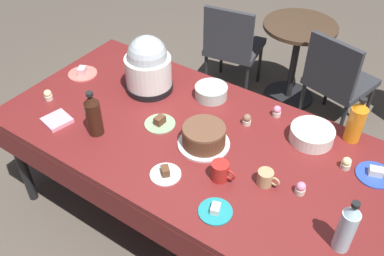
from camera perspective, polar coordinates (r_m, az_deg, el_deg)
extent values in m
plane|color=brown|center=(2.91, 0.00, -12.04)|extent=(9.00, 9.00, 0.00)
cube|color=maroon|center=(2.37, 0.00, -1.28)|extent=(2.20, 1.10, 0.04)
cylinder|color=black|center=(2.97, -21.92, -4.16)|extent=(0.06, 0.06, 0.71)
cylinder|color=black|center=(3.40, -9.82, 4.90)|extent=(0.06, 0.06, 0.71)
cylinder|color=black|center=(2.75, 24.15, -9.62)|extent=(0.06, 0.06, 0.71)
cube|color=maroon|center=(2.16, -8.33, -11.47)|extent=(2.20, 0.01, 0.18)
cube|color=maroon|center=(2.80, 6.30, 3.22)|extent=(2.20, 0.01, 0.18)
cylinder|color=silver|center=(2.29, 1.58, -2.11)|extent=(0.28, 0.28, 0.01)
cylinder|color=brown|center=(2.26, 1.61, -1.07)|extent=(0.23, 0.23, 0.10)
cylinder|color=brown|center=(2.22, 1.63, -0.04)|extent=(0.23, 0.23, 0.01)
cylinder|color=black|center=(2.70, -5.70, 5.63)|extent=(0.30, 0.30, 0.04)
cylinder|color=white|center=(2.64, -5.85, 7.61)|extent=(0.28, 0.28, 0.18)
sphere|color=#B2BCC1|center=(2.58, -6.02, 9.64)|extent=(0.24, 0.24, 0.24)
cylinder|color=#B2C6BC|center=(2.61, 2.58, 4.86)|extent=(0.20, 0.20, 0.07)
cylinder|color=silver|center=(2.39, 15.74, -0.85)|extent=(0.24, 0.24, 0.08)
cylinder|color=white|center=(2.14, -3.57, -6.21)|extent=(0.16, 0.16, 0.01)
cube|color=brown|center=(2.12, -3.59, -5.75)|extent=(0.07, 0.07, 0.04)
cylinder|color=teal|center=(1.99, 3.14, -11.09)|extent=(0.16, 0.16, 0.01)
cube|color=white|center=(1.97, 3.16, -10.71)|extent=(0.05, 0.07, 0.03)
cylinder|color=#8CA87F|center=(2.43, -4.32, 0.57)|extent=(0.18, 0.18, 0.01)
cube|color=brown|center=(2.41, -4.35, 1.06)|extent=(0.05, 0.06, 0.05)
cylinder|color=#E07266|center=(2.92, -14.42, 7.06)|extent=(0.19, 0.19, 0.01)
cube|color=beige|center=(2.91, -14.51, 7.47)|extent=(0.07, 0.08, 0.04)
cylinder|color=#2D4CB2|center=(2.32, 23.25, -5.78)|extent=(0.19, 0.19, 0.01)
cube|color=white|center=(2.30, 23.41, -5.38)|extent=(0.08, 0.06, 0.04)
cylinder|color=beige|center=(2.11, 14.26, -8.12)|extent=(0.05, 0.05, 0.03)
sphere|color=pink|center=(2.09, 14.38, -7.60)|extent=(0.05, 0.05, 0.05)
cylinder|color=beige|center=(2.44, 7.32, 0.82)|extent=(0.05, 0.05, 0.03)
sphere|color=brown|center=(2.42, 7.38, 1.35)|extent=(0.05, 0.05, 0.05)
cylinder|color=beige|center=(2.30, 19.85, -4.75)|extent=(0.05, 0.05, 0.03)
sphere|color=beige|center=(2.28, 20.01, -4.24)|extent=(0.05, 0.05, 0.05)
cylinder|color=beige|center=(2.74, -18.65, 3.92)|extent=(0.05, 0.05, 0.03)
sphere|color=beige|center=(2.73, -18.78, 4.40)|extent=(0.05, 0.05, 0.05)
cylinder|color=beige|center=(2.52, 11.24, 1.92)|extent=(0.05, 0.05, 0.03)
sphere|color=pink|center=(2.50, 11.32, 2.43)|extent=(0.05, 0.05, 0.05)
cylinder|color=orange|center=(2.42, 21.03, 0.47)|extent=(0.09, 0.09, 0.21)
cone|color=orange|center=(2.35, 21.76, 2.85)|extent=(0.08, 0.08, 0.05)
cylinder|color=black|center=(2.33, 21.96, 3.51)|extent=(0.04, 0.04, 0.02)
cylinder|color=#33190F|center=(2.36, -12.98, 1.30)|extent=(0.09, 0.09, 0.20)
cone|color=#33190F|center=(2.29, -13.45, 3.77)|extent=(0.08, 0.08, 0.05)
cylinder|color=black|center=(2.27, -13.58, 4.46)|extent=(0.04, 0.04, 0.02)
cylinder|color=silver|center=(1.90, 19.87, -12.82)|extent=(0.08, 0.08, 0.22)
cone|color=silver|center=(1.80, 20.83, -10.25)|extent=(0.07, 0.07, 0.05)
cylinder|color=black|center=(1.77, 21.09, -9.55)|extent=(0.03, 0.03, 0.02)
cylinder|color=tan|center=(2.10, 9.77, -6.58)|extent=(0.08, 0.08, 0.08)
torus|color=tan|center=(2.09, 11.03, -7.05)|extent=(0.05, 0.01, 0.05)
cylinder|color=#B2231E|center=(2.09, 3.75, -5.76)|extent=(0.09, 0.09, 0.10)
torus|color=#B2231E|center=(2.07, 5.10, -6.29)|extent=(0.06, 0.01, 0.06)
cube|color=pink|center=(2.55, -17.62, 0.99)|extent=(0.17, 0.17, 0.02)
cube|color=#333338|center=(3.81, 5.76, 10.77)|extent=(0.51, 0.51, 0.05)
cube|color=#333338|center=(3.53, 4.85, 12.49)|extent=(0.42, 0.11, 0.40)
cylinder|color=black|center=(4.04, 9.05, 8.59)|extent=(0.03, 0.03, 0.40)
cylinder|color=black|center=(4.13, 3.97, 9.84)|extent=(0.03, 0.03, 0.40)
cylinder|color=black|center=(3.73, 7.26, 5.81)|extent=(0.03, 0.03, 0.40)
cylinder|color=black|center=(3.83, 1.86, 7.21)|extent=(0.03, 0.03, 0.40)
cube|color=#333338|center=(3.53, 19.28, 5.90)|extent=(0.54, 0.54, 0.05)
cube|color=#333338|center=(3.26, 18.21, 7.88)|extent=(0.41, 0.14, 0.40)
cylinder|color=black|center=(3.74, 22.49, 2.78)|extent=(0.04, 0.04, 0.40)
cylinder|color=black|center=(3.87, 17.80, 5.45)|extent=(0.04, 0.04, 0.40)
cylinder|color=black|center=(3.46, 19.32, 0.29)|extent=(0.04, 0.04, 0.40)
cylinder|color=black|center=(3.60, 14.39, 3.25)|extent=(0.04, 0.04, 0.40)
cylinder|color=#473323|center=(3.63, 14.32, 13.10)|extent=(0.60, 0.60, 0.03)
cylinder|color=black|center=(3.79, 13.46, 8.43)|extent=(0.06, 0.06, 0.67)
cylinder|color=black|center=(3.98, 12.70, 4.24)|extent=(0.44, 0.44, 0.02)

